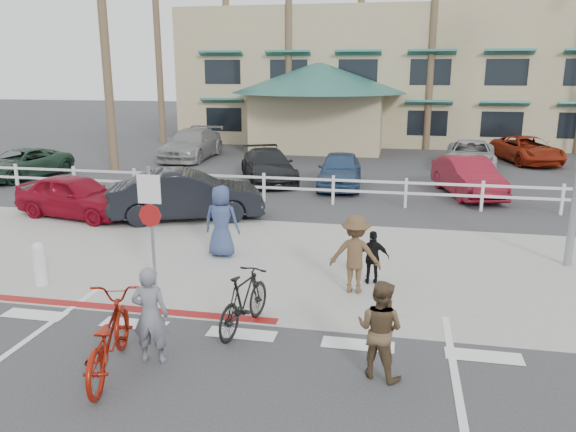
% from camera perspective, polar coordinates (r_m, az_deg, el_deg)
% --- Properties ---
extents(ground, '(140.00, 140.00, 0.00)m').
position_cam_1_polar(ground, '(9.43, -5.75, -13.51)').
color(ground, '#333335').
extents(bike_path, '(12.00, 16.00, 0.01)m').
position_cam_1_polar(bike_path, '(7.82, -10.27, -20.16)').
color(bike_path, '#333335').
rests_on(bike_path, ground).
extents(sidewalk_plaza, '(22.00, 7.00, 0.01)m').
position_cam_1_polar(sidewalk_plaza, '(13.43, -0.17, -4.61)').
color(sidewalk_plaza, gray).
rests_on(sidewalk_plaza, ground).
extents(cross_street, '(40.00, 5.00, 0.01)m').
position_cam_1_polar(cross_street, '(17.20, 2.47, -0.29)').
color(cross_street, '#333335').
rests_on(cross_street, ground).
extents(parking_lot, '(50.00, 16.00, 0.01)m').
position_cam_1_polar(parking_lot, '(26.43, 5.65, 4.93)').
color(parking_lot, '#333335').
rests_on(parking_lot, ground).
extents(curb_red, '(7.00, 0.25, 0.02)m').
position_cam_1_polar(curb_red, '(11.55, -18.52, -8.70)').
color(curb_red, maroon).
rests_on(curb_red, ground).
extents(rail_fence, '(29.40, 0.16, 1.00)m').
position_cam_1_polar(rail_fence, '(18.95, 4.91, 2.61)').
color(rail_fence, silver).
rests_on(rail_fence, ground).
extents(building, '(28.00, 16.00, 11.30)m').
position_cam_1_polar(building, '(38.95, 10.93, 16.19)').
color(building, tan).
rests_on(building, ground).
extents(sign_post, '(0.50, 0.10, 2.90)m').
position_cam_1_polar(sign_post, '(11.61, -13.68, -0.69)').
color(sign_post, gray).
rests_on(sign_post, ground).
extents(bollard_0, '(0.26, 0.26, 0.95)m').
position_cam_1_polar(bollard_0, '(12.95, -23.92, -4.47)').
color(bollard_0, silver).
rests_on(bollard_0, ground).
extents(palm_0, '(4.00, 4.00, 15.00)m').
position_cam_1_polar(palm_0, '(38.77, -18.29, 18.49)').
color(palm_0, '#133315').
rests_on(palm_0, ground).
extents(palm_1, '(4.00, 4.00, 13.00)m').
position_cam_1_polar(palm_1, '(36.04, -13.14, 17.58)').
color(palm_1, '#133315').
rests_on(palm_1, ground).
extents(palm_2, '(4.00, 4.00, 16.00)m').
position_cam_1_polar(palm_2, '(35.70, -6.33, 20.30)').
color(palm_2, '#133315').
rests_on(palm_2, ground).
extents(palm_3, '(4.00, 4.00, 14.00)m').
position_cam_1_polar(palm_3, '(33.66, 0.07, 19.03)').
color(palm_3, '#133315').
rests_on(palm_3, ground).
extents(palm_4, '(4.00, 4.00, 15.00)m').
position_cam_1_polar(palm_4, '(34.16, 7.42, 19.69)').
color(palm_4, '#133315').
rests_on(palm_4, ground).
extents(palm_5, '(4.00, 4.00, 13.00)m').
position_cam_1_polar(palm_5, '(33.03, 14.52, 17.80)').
color(palm_5, '#133315').
rests_on(palm_5, ground).
extents(palm_10, '(4.00, 4.00, 12.00)m').
position_cam_1_polar(palm_10, '(26.17, -18.20, 17.39)').
color(palm_10, '#133315').
rests_on(palm_10, ground).
extents(bike_red, '(1.27, 2.31, 1.15)m').
position_cam_1_polar(bike_red, '(8.97, -17.84, -11.61)').
color(bike_red, maroon).
rests_on(bike_red, ground).
extents(rider_red, '(0.61, 0.43, 1.56)m').
position_cam_1_polar(rider_red, '(9.00, -13.81, -9.76)').
color(rider_red, slate).
rests_on(rider_red, ground).
extents(bike_black, '(0.86, 1.85, 1.07)m').
position_cam_1_polar(bike_black, '(9.91, -4.49, -8.58)').
color(bike_black, black).
rests_on(bike_black, ground).
extents(rider_black, '(0.90, 0.81, 1.51)m').
position_cam_1_polar(rider_black, '(8.48, 9.31, -11.29)').
color(rider_black, brown).
rests_on(rider_black, ground).
extents(pedestrian_a, '(1.07, 0.64, 1.63)m').
position_cam_1_polar(pedestrian_a, '(11.46, 6.84, -3.88)').
color(pedestrian_a, brown).
rests_on(pedestrian_a, ground).
extents(pedestrian_child, '(0.72, 0.38, 1.17)m').
position_cam_1_polar(pedestrian_child, '(12.02, 8.63, -4.21)').
color(pedestrian_child, black).
rests_on(pedestrian_child, ground).
extents(pedestrian_b, '(0.87, 0.58, 1.77)m').
position_cam_1_polar(pedestrian_b, '(13.66, -6.77, -0.53)').
color(pedestrian_b, navy).
rests_on(pedestrian_b, ground).
extents(car_white_sedan, '(4.85, 3.14, 1.51)m').
position_cam_1_polar(car_white_sedan, '(17.27, -10.22, 2.11)').
color(car_white_sedan, black).
rests_on(car_white_sedan, ground).
extents(car_red_compact, '(4.15, 2.34, 1.33)m').
position_cam_1_polar(car_red_compact, '(18.49, -20.75, 1.92)').
color(car_red_compact, maroon).
rests_on(car_red_compact, ground).
extents(lot_car_0, '(2.89, 4.74, 1.23)m').
position_cam_1_polar(lot_car_0, '(26.06, -25.51, 4.80)').
color(lot_car_0, '#203B2B').
rests_on(lot_car_0, ground).
extents(lot_car_1, '(3.45, 4.82, 1.30)m').
position_cam_1_polar(lot_car_1, '(22.88, -2.01, 5.12)').
color(lot_car_1, black).
rests_on(lot_car_1, ground).
extents(lot_car_2, '(1.82, 4.07, 1.36)m').
position_cam_1_polar(lot_car_2, '(21.84, 5.30, 4.69)').
color(lot_car_2, navy).
rests_on(lot_car_2, ground).
extents(lot_car_3, '(2.45, 4.41, 1.38)m').
position_cam_1_polar(lot_car_3, '(21.30, 17.80, 3.82)').
color(lot_car_3, maroon).
rests_on(lot_car_3, ground).
extents(lot_car_4, '(2.14, 5.21, 1.51)m').
position_cam_1_polar(lot_car_4, '(29.21, -9.76, 7.20)').
color(lot_car_4, gray).
rests_on(lot_car_4, ground).
extents(lot_car_5, '(2.65, 4.88, 1.30)m').
position_cam_1_polar(lot_car_5, '(27.05, 18.05, 5.89)').
color(lot_car_5, '#9DA0A3').
rests_on(lot_car_5, ground).
extents(lot_car_6, '(3.26, 5.00, 1.28)m').
position_cam_1_polar(lot_car_6, '(29.94, 23.12, 6.20)').
color(lot_car_6, maroon).
rests_on(lot_car_6, ground).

